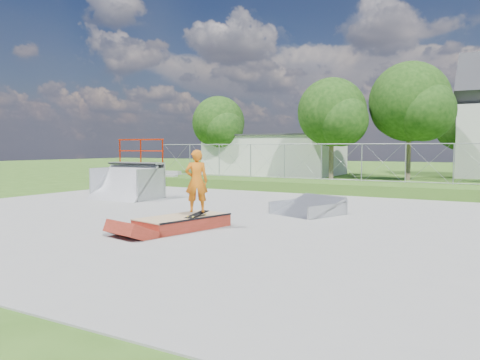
% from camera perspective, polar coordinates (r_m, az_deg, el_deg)
% --- Properties ---
extents(ground, '(120.00, 120.00, 0.00)m').
position_cam_1_polar(ground, '(14.28, -4.49, -4.53)').
color(ground, '#335D1A').
rests_on(ground, ground).
extents(concrete_pad, '(20.00, 16.00, 0.04)m').
position_cam_1_polar(concrete_pad, '(14.27, -4.49, -4.46)').
color(concrete_pad, gray).
rests_on(concrete_pad, ground).
extents(grass_berm, '(24.00, 3.00, 0.50)m').
position_cam_1_polar(grass_berm, '(22.70, 9.02, -0.76)').
color(grass_berm, '#335D1A').
rests_on(grass_berm, ground).
extents(grind_box, '(1.67, 2.59, 0.35)m').
position_cam_1_polar(grind_box, '(12.11, -7.00, -5.24)').
color(grind_box, maroon).
rests_on(grind_box, concrete_pad).
extents(quarter_pipe, '(2.55, 2.19, 2.46)m').
position_cam_1_polar(quarter_pipe, '(19.48, -13.82, 1.28)').
color(quarter_pipe, '#A3A5AB').
rests_on(quarter_pipe, concrete_pad).
extents(flat_bank_ramp, '(2.26, 2.33, 0.53)m').
position_cam_1_polar(flat_bank_ramp, '(14.76, 8.19, -3.25)').
color(flat_bank_ramp, '#A3A5AB').
rests_on(flat_bank_ramp, concrete_pad).
extents(skateboard, '(0.24, 0.80, 0.13)m').
position_cam_1_polar(skateboard, '(12.00, -5.30, -4.25)').
color(skateboard, black).
rests_on(skateboard, grind_box).
extents(skater, '(0.69, 0.64, 1.59)m').
position_cam_1_polar(skater, '(11.91, -5.32, -0.47)').
color(skater, '#D06210').
rests_on(skater, grind_box).
extents(concrete_stairs, '(1.50, 1.60, 0.80)m').
position_cam_1_polar(concrete_stairs, '(26.23, -9.29, 0.20)').
color(concrete_stairs, gray).
rests_on(concrete_stairs, ground).
extents(chain_link_fence, '(20.00, 0.06, 1.80)m').
position_cam_1_polar(chain_link_fence, '(23.58, 9.91, 2.20)').
color(chain_link_fence, '#93969B').
rests_on(chain_link_fence, grass_berm).
extents(utility_building_flat, '(10.00, 6.00, 3.00)m').
position_cam_1_polar(utility_building_flat, '(37.27, 4.23, 3.04)').
color(utility_building_flat, silver).
rests_on(utility_building_flat, ground).
extents(tree_left_near, '(4.76, 4.48, 6.65)m').
position_cam_1_polar(tree_left_near, '(31.15, 11.47, 7.83)').
color(tree_left_near, brown).
rests_on(tree_left_near, ground).
extents(tree_center, '(5.44, 5.12, 7.60)m').
position_cam_1_polar(tree_center, '(32.04, 20.43, 8.64)').
color(tree_center, brown).
rests_on(tree_center, ground).
extents(tree_left_far, '(4.42, 4.16, 6.18)m').
position_cam_1_polar(tree_left_far, '(37.22, -2.47, 6.80)').
color(tree_left_far, brown).
rests_on(tree_left_far, ground).
extents(tree_back_mid, '(4.08, 3.84, 5.70)m').
position_cam_1_polar(tree_back_mid, '(39.68, 25.72, 5.80)').
color(tree_back_mid, brown).
rests_on(tree_back_mid, ground).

